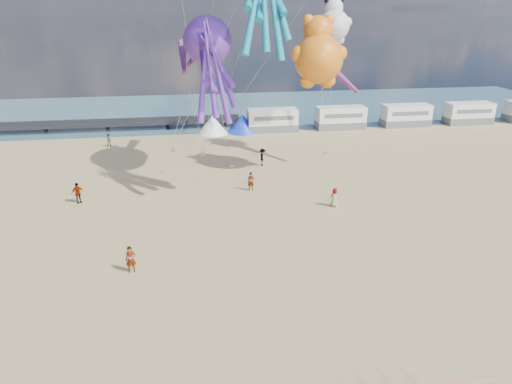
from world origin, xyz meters
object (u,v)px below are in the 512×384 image
sandbag_b (232,165)px  kite_teddy_orange (319,59)px  sandbag_c (327,153)px  motorhome_1 (340,118)px  beachgoer_5 (251,182)px  beachgoer_2 (262,157)px  kite_octopus_purple (207,41)px  beachgoer_3 (78,193)px  windsock_left (201,48)px  motorhome_0 (272,120)px  motorhome_3 (469,113)px  standing_person (131,259)px  sandbag_d (259,154)px  sandbag_a (163,173)px  tent_blue (243,123)px  tent_white (212,124)px  windsock_mid (338,74)px  sandbag_e (202,154)px  windsock_right (183,58)px  beachgoer_0 (334,197)px  beachgoer_1 (109,140)px  kite_panda (334,26)px

sandbag_b → kite_teddy_orange: 14.04m
sandbag_b → sandbag_c: size_ratio=1.00×
motorhome_1 → beachgoer_5: bearing=-126.3°
beachgoer_2 → kite_octopus_purple: kite_octopus_purple is taller
beachgoer_3 → windsock_left: bearing=8.2°
beachgoer_2 → beachgoer_3: beachgoer_2 is taller
motorhome_0 → motorhome_3: 28.50m
standing_person → sandbag_d: standing_person is taller
kite_octopus_purple → beachgoer_3: bearing=178.6°
sandbag_a → sandbag_c: bearing=12.2°
tent_blue → standing_person: tent_blue is taller
tent_white → windsock_mid: 20.33m
sandbag_a → sandbag_e: size_ratio=1.00×
motorhome_1 → standing_person: motorhome_1 is taller
windsock_left → windsock_right: bearing=-135.2°
beachgoer_2 → sandbag_e: size_ratio=3.65×
sandbag_c → sandbag_e: size_ratio=1.00×
beachgoer_0 → sandbag_a: (-14.43, 10.41, -0.70)m
beachgoer_1 → kite_octopus_purple: bearing=-38.2°
tent_blue → sandbag_e: (-5.78, -9.57, -1.09)m
standing_person → kite_octopus_purple: (6.13, 16.71, 11.85)m
sandbag_b → windsock_left: bearing=137.8°
windsock_right → kite_octopus_purple: bearing=-64.6°
sandbag_a → windsock_left: 12.95m
beachgoer_5 → sandbag_a: 9.99m
sandbag_a → kite_panda: bearing=10.2°
motorhome_0 → motorhome_1: size_ratio=1.00×
beachgoer_2 → kite_octopus_purple: bearing=121.8°
motorhome_1 → beachgoer_0: bearing=-109.5°
tent_white → tent_blue: 4.00m
kite_panda → beachgoer_1: bearing=166.2°
sandbag_c → kite_octopus_purple: size_ratio=0.05×
beachgoer_2 → beachgoer_3: (-17.09, -7.42, -0.01)m
sandbag_e → windsock_mid: (13.60, -4.85, 9.18)m
tent_blue → sandbag_b: size_ratio=8.00×
sandbag_e → beachgoer_2: bearing=-36.7°
tent_white → standing_person: tent_white is taller
motorhome_1 → tent_white: 17.50m
sandbag_e → sandbag_c: bearing=-6.7°
beachgoer_2 → kite_panda: (7.60, 2.15, 12.83)m
sandbag_e → windsock_mid: windsock_mid is taller
sandbag_c → beachgoer_0: bearing=-105.0°
tent_white → sandbag_c: (12.30, -11.23, -1.09)m
tent_blue → sandbag_c: (8.30, -11.23, -1.09)m
sandbag_a → sandbag_e: 7.00m
sandbag_e → sandbag_d: bearing=-9.1°
sandbag_a → beachgoer_0: bearing=-35.8°
tent_blue → sandbag_c: bearing=-53.5°
sandbag_b → kite_panda: (10.84, 1.93, 13.64)m
windsock_right → sandbag_e: bearing=59.8°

